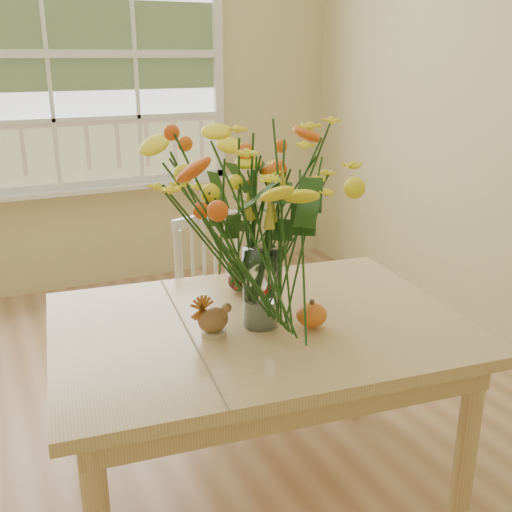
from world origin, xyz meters
name	(u,v)px	position (x,y,z in m)	size (l,w,h in m)	color
floor	(170,486)	(0.00, 0.00, -0.01)	(4.00, 4.50, 0.01)	#A67850
wall_back	(49,87)	(0.00, 2.25, 1.35)	(4.00, 0.02, 2.70)	beige
window	(47,57)	(0.00, 2.21, 1.53)	(2.42, 0.12, 1.74)	silver
dining_table	(259,346)	(0.27, -0.20, 0.62)	(1.43, 1.10, 0.71)	tan
windsor_chair	(224,304)	(0.43, 0.47, 0.49)	(0.40, 0.38, 0.86)	white
flower_vase	(260,209)	(0.27, -0.23, 1.10)	(0.54, 0.54, 0.64)	white
pumpkin	(311,316)	(0.41, -0.32, 0.75)	(0.10, 0.10, 0.08)	orange
turkey_figurine	(213,320)	(0.10, -0.24, 0.76)	(0.10, 0.08, 0.12)	#CCB78C
dark_gourd	(240,282)	(0.32, 0.05, 0.75)	(0.13, 0.11, 0.08)	#38160F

